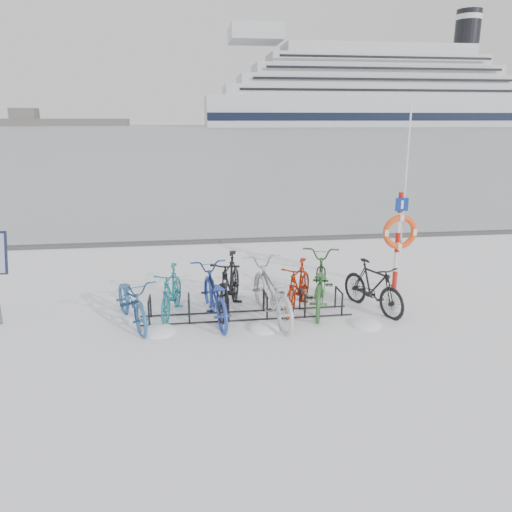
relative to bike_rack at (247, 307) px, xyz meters
The scene contains 15 objects.
ground 0.18m from the bike_rack, ahead, with size 900.00×900.00×0.00m, color white.
ice_sheet 155.00m from the bike_rack, 90.00° to the left, with size 400.00×298.00×0.02m, color #98A4AC.
quay_edge 5.90m from the bike_rack, 90.00° to the left, with size 400.00×0.25×0.10m, color #3F3F42.
bike_rack is the anchor object (origin of this frame).
lifebuoy_station 3.73m from the bike_rack, 16.93° to the left, with size 0.75×0.22×3.90m.
cruise_ferry 229.94m from the bike_rack, 69.13° to the left, with size 150.37×28.33×49.41m.
bike_0 2.12m from the bike_rack, behind, with size 0.64×1.83×0.96m, color #28558A.
bike_1 1.47m from the bike_rack, 167.02° to the left, with size 0.46×1.61×0.97m, color #176974.
bike_2 0.69m from the bike_rack, behind, with size 0.69×1.97×1.03m, color #243A94.
bike_3 0.60m from the bike_rack, 130.77° to the left, with size 0.55×1.93×1.16m, color black.
bike_4 0.60m from the bike_rack, 16.88° to the right, with size 0.75×2.15×1.13m, color #B8BBC0.
bike_5 1.13m from the bike_rack, 14.93° to the left, with size 0.47×1.66×1.00m, color maroon.
bike_6 1.56m from the bike_rack, 11.74° to the left, with size 0.74×2.12×1.11m, color #295829.
bike_7 2.51m from the bike_rack, ahead, with size 0.48×1.69×1.01m, color black.
snow_drifts 0.36m from the bike_rack, 49.84° to the right, with size 5.62×1.95×0.22m.
Camera 1 is at (-1.02, -8.78, 3.64)m, focal length 35.00 mm.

